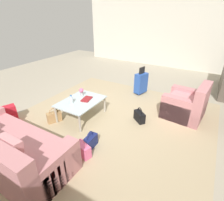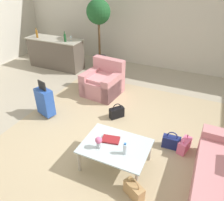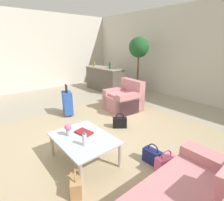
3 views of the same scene
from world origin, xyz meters
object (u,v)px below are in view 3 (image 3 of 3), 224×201
at_px(coffee_table, 84,140).
at_px(wine_glass_leftmost, 94,63).
at_px(flower_vase, 68,129).
at_px(coffee_table_book, 84,132).
at_px(wine_bottle_amber, 94,63).
at_px(wine_glass_left_of_centre, 115,66).
at_px(potted_ficus, 139,55).
at_px(handbag_pink, 165,163).
at_px(handbag_navy, 153,156).
at_px(bar_console, 104,79).
at_px(wine_bottle_green, 110,66).
at_px(suitcase_blue, 67,103).
at_px(armchair, 125,100).
at_px(handbag_tan, 76,184).
at_px(water_bottle, 84,139).
at_px(handbag_black, 120,122).

xyz_separation_m(coffee_table, wine_glass_leftmost, (-4.13, 3.07, 0.67)).
relative_size(coffee_table, flower_vase, 5.20).
bearing_deg(coffee_table_book, wine_bottle_amber, 132.07).
distance_m(wine_glass_left_of_centre, potted_ficus, 0.97).
height_order(coffee_table_book, flower_vase, flower_vase).
height_order(coffee_table, handbag_pink, coffee_table).
height_order(coffee_table, handbag_navy, coffee_table).
bearing_deg(wine_bottle_amber, flower_vase, -39.27).
bearing_deg(coffee_table, handbag_pink, 39.97).
relative_size(handbag_pink, potted_ficus, 0.17).
height_order(bar_console, wine_bottle_green, wine_bottle_green).
relative_size(coffee_table, suitcase_blue, 1.25).
bearing_deg(wine_bottle_green, flower_vase, -48.63).
distance_m(armchair, wine_bottle_amber, 2.98).
xyz_separation_m(coffee_table_book, handbag_pink, (1.11, 0.75, -0.33)).
bearing_deg(wine_glass_leftmost, handbag_tan, -37.14).
distance_m(water_bottle, wine_bottle_green, 4.46).
bearing_deg(handbag_navy, handbag_black, 160.61).
bearing_deg(bar_console, handbag_pink, -26.77).
bearing_deg(armchair, wine_bottle_green, 154.20).
height_order(wine_glass_leftmost, suitcase_blue, wine_glass_leftmost).
bearing_deg(handbag_black, wine_bottle_green, 145.09).
bearing_deg(handbag_navy, coffee_table, -132.82).
height_order(wine_bottle_green, handbag_pink, wine_bottle_green).
height_order(armchair, wine_bottle_amber, wine_bottle_amber).
height_order(handbag_navy, handbag_tan, same).
distance_m(water_bottle, wine_glass_leftmost, 5.39).
height_order(water_bottle, wine_bottle_green, wine_bottle_green).
bearing_deg(wine_bottle_amber, bar_console, 11.93).
height_order(armchair, handbag_pink, armchair).
xyz_separation_m(wine_bottle_amber, handbag_black, (3.52, -1.71, -0.94)).
distance_m(wine_glass_leftmost, potted_ficus, 2.08).
bearing_deg(wine_bottle_amber, armchair, -16.47).
distance_m(coffee_table, wine_bottle_amber, 5.08).
distance_m(armchair, flower_vase, 2.57).
relative_size(wine_bottle_amber, handbag_navy, 0.84).
distance_m(suitcase_blue, handbag_tan, 2.73).
distance_m(wine_bottle_green, potted_ficus, 1.14).
relative_size(coffee_table, handbag_pink, 2.98).
distance_m(bar_console, suitcase_blue, 2.83).
bearing_deg(flower_vase, handbag_pink, 39.00).
relative_size(wine_glass_left_of_centre, wine_bottle_green, 0.51).
height_order(suitcase_blue, handbag_tan, suitcase_blue).
bearing_deg(coffee_table, wine_bottle_amber, 143.64).
bearing_deg(handbag_pink, coffee_table_book, -145.94).
bearing_deg(wine_glass_leftmost, coffee_table_book, -36.69).
relative_size(coffee_table_book, handbag_navy, 0.80).
height_order(wine_glass_leftmost, handbag_tan, wine_glass_leftmost).
bearing_deg(coffee_table, water_bottle, -26.57).
xyz_separation_m(water_bottle, wine_bottle_green, (-3.18, 3.08, 0.53)).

